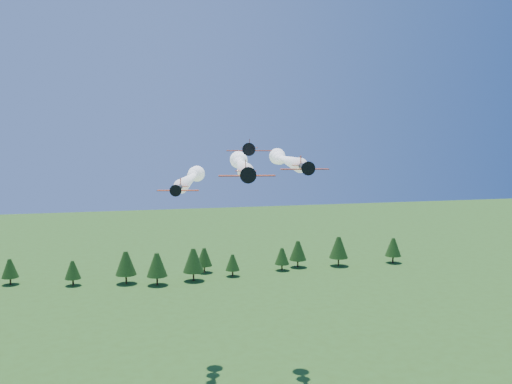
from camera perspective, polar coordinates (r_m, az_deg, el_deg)
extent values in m
cylinder|color=black|center=(83.94, -0.93, 1.91)|extent=(2.19, 6.18, 1.13)
cone|color=black|center=(80.41, -0.82, 1.73)|extent=(1.29, 1.20, 1.13)
cone|color=black|center=(79.73, -0.79, 1.69)|extent=(0.58, 0.59, 0.50)
cylinder|color=black|center=(79.54, -0.79, 1.68)|extent=(2.33, 0.46, 2.36)
cube|color=#CF4014|center=(83.52, -0.91, 1.64)|extent=(8.47, 2.98, 0.14)
cube|color=#CF4014|center=(87.92, -1.04, 2.13)|extent=(3.38, 1.52, 0.08)
cube|color=#CF4014|center=(87.98, -1.05, 2.72)|extent=(0.29, 1.07, 1.63)
ellipsoid|color=#90ACE0|center=(82.90, -0.90, 2.17)|extent=(1.04, 1.47, 0.70)
sphere|color=white|center=(115.22, -1.62, 3.00)|extent=(2.30, 2.30, 2.30)
sphere|color=white|center=(119.01, -1.68, 3.10)|extent=(3.00, 3.00, 3.00)
sphere|color=white|center=(122.81, -1.74, 3.18)|extent=(3.70, 3.70, 3.70)
cylinder|color=black|center=(97.12, -7.79, 0.35)|extent=(2.05, 5.18, 0.94)
cone|color=black|center=(94.18, -8.00, 0.18)|extent=(1.11, 1.04, 0.94)
cone|color=black|center=(93.62, -8.04, 0.14)|extent=(0.50, 0.51, 0.42)
cylinder|color=black|center=(93.46, -8.05, 0.13)|extent=(1.94, 0.47, 1.98)
cube|color=#CF4014|center=(96.77, -7.81, 0.15)|extent=(7.09, 2.79, 0.11)
cube|color=#CF4014|center=(100.42, -7.56, 0.57)|extent=(2.85, 1.39, 0.07)
cube|color=#CF4014|center=(100.45, -7.56, 1.00)|extent=(0.28, 0.89, 1.37)
ellipsoid|color=#90ACE0|center=(96.24, -7.85, 0.53)|extent=(0.91, 1.26, 0.59)
sphere|color=white|center=(126.22, -6.21, 1.65)|extent=(2.30, 2.30, 2.30)
sphere|color=white|center=(129.82, -6.06, 1.77)|extent=(3.00, 3.00, 3.00)
sphere|color=white|center=(133.41, -5.92, 1.88)|extent=(3.70, 3.70, 3.70)
cylinder|color=black|center=(93.39, 4.84, 2.52)|extent=(2.00, 5.85, 1.07)
cone|color=black|center=(90.08, 5.17, 2.39)|extent=(1.21, 1.12, 1.07)
cone|color=black|center=(89.45, 5.24, 2.37)|extent=(0.54, 0.55, 0.47)
cylinder|color=black|center=(89.28, 5.26, 2.36)|extent=(2.21, 0.41, 2.24)
cube|color=#CF4014|center=(92.99, 4.88, 2.29)|extent=(8.02, 2.72, 0.13)
cube|color=#CF4014|center=(97.12, 4.49, 2.68)|extent=(3.20, 1.40, 0.07)
cube|color=#CF4014|center=(97.18, 4.48, 3.19)|extent=(0.26, 1.01, 1.55)
ellipsoid|color=#90ACE0|center=(92.42, 4.93, 2.75)|extent=(0.97, 1.39, 0.67)
sphere|color=white|center=(124.15, 2.59, 3.38)|extent=(2.30, 2.30, 2.30)
sphere|color=white|center=(127.92, 2.39, 3.45)|extent=(3.00, 3.00, 3.00)
sphere|color=white|center=(131.69, 2.20, 3.53)|extent=(3.70, 3.70, 3.70)
cylinder|color=black|center=(102.06, -0.68, 4.35)|extent=(2.47, 5.97, 1.09)
cone|color=black|center=(98.64, -0.71, 4.30)|extent=(1.29, 1.21, 1.09)
cone|color=black|center=(97.99, -0.72, 4.29)|extent=(0.58, 0.59, 0.48)
cylinder|color=black|center=(97.80, -0.72, 4.28)|extent=(2.23, 0.59, 2.29)
cube|color=#CF4014|center=(101.64, -0.69, 4.15)|extent=(8.17, 3.36, 0.13)
cube|color=#CF4014|center=(105.92, -0.65, 4.44)|extent=(3.29, 1.65, 0.08)
cube|color=#CF4014|center=(106.01, -0.65, 4.91)|extent=(0.34, 1.03, 1.58)
ellipsoid|color=#90ACE0|center=(101.07, -0.69, 4.59)|extent=(1.07, 1.46, 0.68)
cylinder|color=#382314|center=(220.09, 2.61, -7.52)|extent=(0.60, 0.60, 2.44)
cone|color=black|center=(219.12, 2.61, -6.42)|extent=(5.57, 5.57, 6.26)
cylinder|color=#382314|center=(208.60, -17.83, -8.57)|extent=(0.60, 0.60, 2.41)
cone|color=black|center=(207.59, -17.86, -7.42)|extent=(5.51, 5.51, 6.20)
cylinder|color=#382314|center=(211.29, -2.35, -8.12)|extent=(0.60, 0.60, 2.28)
cone|color=black|center=(210.34, -2.36, -7.04)|extent=(5.21, 5.21, 5.86)
cylinder|color=#382314|center=(225.42, 4.20, -7.15)|extent=(0.60, 0.60, 2.91)
cone|color=black|center=(224.30, 4.21, -5.85)|extent=(6.66, 6.66, 7.49)
cylinder|color=#382314|center=(202.19, -9.85, -8.72)|extent=(0.60, 0.60, 3.15)
cone|color=black|center=(200.85, -9.88, -7.17)|extent=(7.19, 7.19, 8.09)
cylinder|color=#382314|center=(217.38, -23.35, -8.17)|extent=(0.60, 0.60, 2.52)
cone|color=black|center=(216.36, -23.40, -7.02)|extent=(5.76, 5.76, 6.48)
cylinder|color=#382314|center=(206.16, -12.85, -8.49)|extent=(0.60, 0.60, 3.19)
cone|color=black|center=(204.83, -12.89, -6.95)|extent=(7.29, 7.29, 8.20)
cylinder|color=#382314|center=(238.82, 13.53, -6.56)|extent=(0.60, 0.60, 2.83)
cone|color=black|center=(237.79, 13.56, -5.37)|extent=(6.48, 6.48, 7.29)
cylinder|color=#382314|center=(217.39, -5.19, -7.69)|extent=(0.60, 0.60, 2.62)
cone|color=black|center=(216.33, -5.20, -6.48)|extent=(5.99, 5.99, 6.74)
cylinder|color=#382314|center=(229.35, 8.24, -6.92)|extent=(0.60, 0.60, 3.26)
cone|color=black|center=(228.13, 8.26, -5.50)|extent=(7.45, 7.45, 8.38)
cylinder|color=#382314|center=(205.93, -6.27, -8.38)|extent=(0.60, 0.60, 3.26)
cone|color=black|center=(204.57, -6.28, -6.80)|extent=(7.45, 7.45, 8.38)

